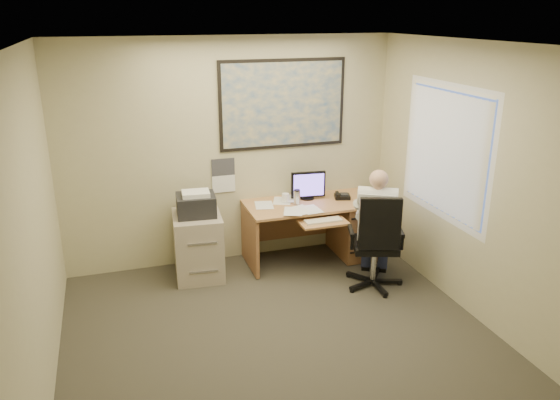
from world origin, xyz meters
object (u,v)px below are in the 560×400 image
object	(u,v)px
desk	(335,223)
office_chair	(377,260)
filing_cabinet	(198,240)
person	(374,229)

from	to	relation	value
desk	office_chair	world-z (taller)	office_chair
filing_cabinet	office_chair	xyz separation A→B (m)	(1.85, -0.90, -0.12)
office_chair	desk	bearing A→B (deg)	115.46
desk	person	size ratio (longest dim) A/B	1.19
desk	person	distance (m)	0.89
filing_cabinet	office_chair	world-z (taller)	office_chair
office_chair	person	size ratio (longest dim) A/B	0.83
filing_cabinet	office_chair	size ratio (longest dim) A/B	0.93
filing_cabinet	person	distance (m)	2.02
filing_cabinet	office_chair	bearing A→B (deg)	-21.04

